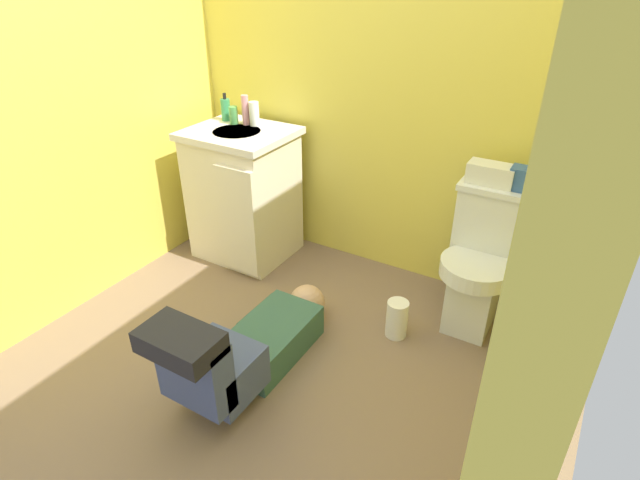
{
  "coord_description": "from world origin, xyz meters",
  "views": [
    {
      "loc": [
        1.18,
        -1.45,
        1.72
      ],
      "look_at": [
        0.05,
        0.47,
        0.45
      ],
      "focal_mm": 28.3,
      "sensor_mm": 36.0,
      "label": 1
    }
  ],
  "objects_px": {
    "tissue_box": "(491,174)",
    "bottle_pink": "(245,110)",
    "person_plumber": "(246,346)",
    "bottle_white": "(254,114)",
    "bottle_green": "(233,115)",
    "toilet": "(481,262)",
    "vanity_cabinet": "(244,193)",
    "toiletry_bag": "(524,179)",
    "faucet": "(253,116)",
    "paper_towel_roll": "(397,319)",
    "soap_dispenser": "(226,109)"
  },
  "relations": [
    {
      "from": "bottle_pink",
      "to": "faucet",
      "type": "bearing_deg",
      "value": 45.39
    },
    {
      "from": "person_plumber",
      "to": "bottle_white",
      "type": "distance_m",
      "value": 1.42
    },
    {
      "from": "toilet",
      "to": "person_plumber",
      "type": "bearing_deg",
      "value": -129.68
    },
    {
      "from": "tissue_box",
      "to": "bottle_white",
      "type": "height_order",
      "value": "bottle_white"
    },
    {
      "from": "toilet",
      "to": "bottle_white",
      "type": "height_order",
      "value": "bottle_white"
    },
    {
      "from": "bottle_green",
      "to": "bottle_pink",
      "type": "xyz_separation_m",
      "value": [
        0.08,
        0.02,
        0.04
      ]
    },
    {
      "from": "tissue_box",
      "to": "bottle_green",
      "type": "distance_m",
      "value": 1.54
    },
    {
      "from": "vanity_cabinet",
      "to": "bottle_white",
      "type": "relative_size",
      "value": 5.81
    },
    {
      "from": "person_plumber",
      "to": "paper_towel_roll",
      "type": "height_order",
      "value": "person_plumber"
    },
    {
      "from": "person_plumber",
      "to": "bottle_pink",
      "type": "height_order",
      "value": "bottle_pink"
    },
    {
      "from": "toilet",
      "to": "bottle_pink",
      "type": "height_order",
      "value": "bottle_pink"
    },
    {
      "from": "toiletry_bag",
      "to": "bottle_white",
      "type": "distance_m",
      "value": 1.56
    },
    {
      "from": "faucet",
      "to": "bottle_green",
      "type": "bearing_deg",
      "value": -153.27
    },
    {
      "from": "tissue_box",
      "to": "bottle_pink",
      "type": "xyz_separation_m",
      "value": [
        -1.46,
        -0.01,
        0.11
      ]
    },
    {
      "from": "toilet",
      "to": "soap_dispenser",
      "type": "xyz_separation_m",
      "value": [
        -1.67,
        0.09,
        0.52
      ]
    },
    {
      "from": "toilet",
      "to": "faucet",
      "type": "xyz_separation_m",
      "value": [
        -1.48,
        0.11,
        0.5
      ]
    },
    {
      "from": "vanity_cabinet",
      "to": "bottle_pink",
      "type": "distance_m",
      "value": 0.5
    },
    {
      "from": "person_plumber",
      "to": "tissue_box",
      "type": "height_order",
      "value": "tissue_box"
    },
    {
      "from": "bottle_green",
      "to": "bottle_white",
      "type": "relative_size",
      "value": 0.73
    },
    {
      "from": "bottle_green",
      "to": "paper_towel_roll",
      "type": "relative_size",
      "value": 0.51
    },
    {
      "from": "toiletry_bag",
      "to": "person_plumber",
      "type": "bearing_deg",
      "value": -130.65
    },
    {
      "from": "bottle_green",
      "to": "bottle_white",
      "type": "bearing_deg",
      "value": 15.12
    },
    {
      "from": "vanity_cabinet",
      "to": "bottle_white",
      "type": "xyz_separation_m",
      "value": [
        0.02,
        0.13,
        0.47
      ]
    },
    {
      "from": "tissue_box",
      "to": "bottle_white",
      "type": "bearing_deg",
      "value": 180.0
    },
    {
      "from": "bottle_green",
      "to": "faucet",
      "type": "bearing_deg",
      "value": 26.73
    },
    {
      "from": "soap_dispenser",
      "to": "bottle_white",
      "type": "distance_m",
      "value": 0.22
    },
    {
      "from": "tissue_box",
      "to": "bottle_white",
      "type": "relative_size",
      "value": 1.56
    },
    {
      "from": "faucet",
      "to": "bottle_pink",
      "type": "bearing_deg",
      "value": -134.61
    },
    {
      "from": "person_plumber",
      "to": "tissue_box",
      "type": "relative_size",
      "value": 4.84
    },
    {
      "from": "bottle_green",
      "to": "vanity_cabinet",
      "type": "bearing_deg",
      "value": -40.99
    },
    {
      "from": "bottle_green",
      "to": "paper_towel_roll",
      "type": "xyz_separation_m",
      "value": [
        1.28,
        -0.37,
        -0.77
      ]
    },
    {
      "from": "vanity_cabinet",
      "to": "paper_towel_roll",
      "type": "xyz_separation_m",
      "value": [
        1.17,
        -0.28,
        -0.32
      ]
    },
    {
      "from": "paper_towel_roll",
      "to": "tissue_box",
      "type": "bearing_deg",
      "value": 58.12
    },
    {
      "from": "vanity_cabinet",
      "to": "person_plumber",
      "type": "height_order",
      "value": "vanity_cabinet"
    },
    {
      "from": "bottle_green",
      "to": "toilet",
      "type": "bearing_deg",
      "value": -2.01
    },
    {
      "from": "vanity_cabinet",
      "to": "faucet",
      "type": "relative_size",
      "value": 8.2
    },
    {
      "from": "toiletry_bag",
      "to": "bottle_pink",
      "type": "distance_m",
      "value": 1.61
    },
    {
      "from": "toilet",
      "to": "bottle_pink",
      "type": "relative_size",
      "value": 4.27
    },
    {
      "from": "toilet",
      "to": "tissue_box",
      "type": "xyz_separation_m",
      "value": [
        -0.04,
        0.09,
        0.43
      ]
    },
    {
      "from": "person_plumber",
      "to": "soap_dispenser",
      "type": "relative_size",
      "value": 6.42
    },
    {
      "from": "toilet",
      "to": "soap_dispenser",
      "type": "height_order",
      "value": "soap_dispenser"
    },
    {
      "from": "bottle_green",
      "to": "bottle_pink",
      "type": "bearing_deg",
      "value": 16.98
    },
    {
      "from": "tissue_box",
      "to": "bottle_green",
      "type": "height_order",
      "value": "bottle_green"
    },
    {
      "from": "person_plumber",
      "to": "tissue_box",
      "type": "distance_m",
      "value": 1.41
    },
    {
      "from": "tissue_box",
      "to": "bottle_pink",
      "type": "bearing_deg",
      "value": -179.52
    },
    {
      "from": "toiletry_bag",
      "to": "bottle_green",
      "type": "relative_size",
      "value": 1.2
    },
    {
      "from": "vanity_cabinet",
      "to": "toiletry_bag",
      "type": "bearing_deg",
      "value": 4.66
    },
    {
      "from": "vanity_cabinet",
      "to": "tissue_box",
      "type": "distance_m",
      "value": 1.48
    },
    {
      "from": "faucet",
      "to": "paper_towel_roll",
      "type": "xyz_separation_m",
      "value": [
        1.18,
        -0.43,
        -0.77
      ]
    },
    {
      "from": "faucet",
      "to": "paper_towel_roll",
      "type": "relative_size",
      "value": 0.49
    }
  ]
}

